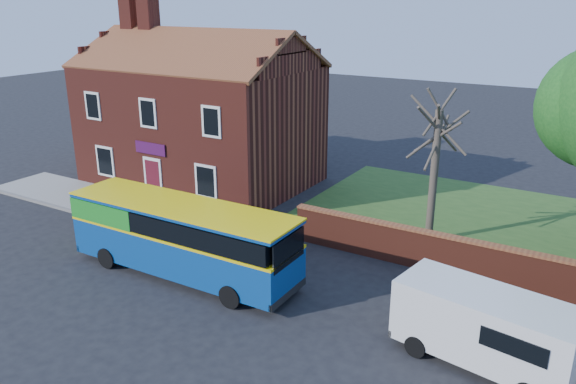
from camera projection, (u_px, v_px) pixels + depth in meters
The scene contains 7 objects.
ground at pixel (152, 295), 19.97m from camera, with size 120.00×120.00×0.00m, color black.
pavement at pixel (131, 209), 28.02m from camera, with size 18.00×3.50×0.12m, color gray.
kerb at pixel (103, 220), 26.60m from camera, with size 18.00×0.15×0.14m, color slate.
shop_building at pixel (201, 122), 31.61m from camera, with size 12.30×8.13×10.50m.
bus at pixel (176, 234), 21.11m from camera, with size 9.33×2.49×2.84m.
van_near at pixel (486, 326), 15.84m from camera, with size 5.27×2.79×2.20m.
bare_tree at pixel (434, 170), 23.34m from camera, with size 2.36×2.82×6.31m.
Camera 1 is at (13.27, -12.68, 9.95)m, focal length 35.00 mm.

